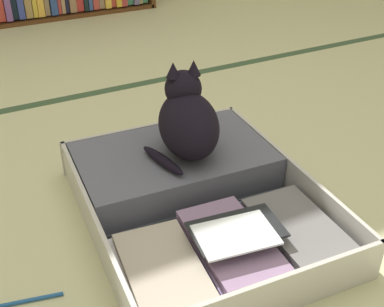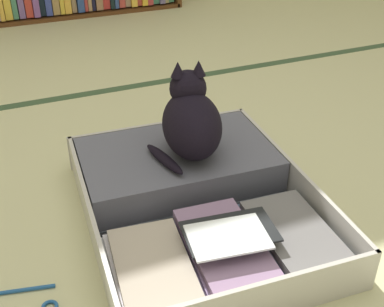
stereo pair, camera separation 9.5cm
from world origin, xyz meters
TOP-DOWN VIEW (x-y plane):
  - ground_plane at (0.00, 0.00)m, footprint 10.00×10.00m
  - tatami_border at (0.00, 0.98)m, footprint 4.80×0.05m
  - open_suitcase at (-0.01, 0.04)m, footprint 0.67×0.84m
  - black_cat at (0.03, 0.16)m, footprint 0.25×0.29m

SIDE VIEW (x-z plane):
  - ground_plane at x=0.00m, z-range 0.00..0.00m
  - tatami_border at x=0.00m, z-range 0.00..0.00m
  - open_suitcase at x=-0.01m, z-range -0.01..0.11m
  - black_cat at x=0.03m, z-range 0.09..0.37m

